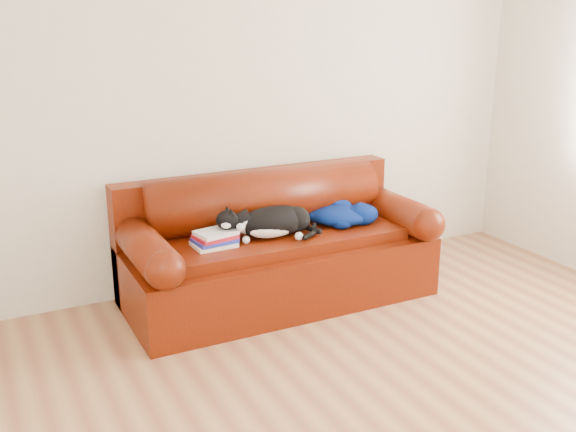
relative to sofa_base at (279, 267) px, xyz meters
name	(u,v)px	position (x,y,z in m)	size (l,w,h in m)	color
ground	(416,401)	(0.07, -1.49, -0.24)	(4.50, 4.50, 0.00)	brown
room_shell	(456,75)	(0.19, -1.48, 1.43)	(4.52, 4.02, 2.61)	beige
sofa_base	(279,267)	(0.00, 0.00, 0.00)	(2.10, 0.90, 0.50)	#3F0702
sofa_back	(264,216)	(0.00, 0.24, 0.30)	(2.10, 1.01, 0.88)	#3F0702
book_stack	(215,239)	(-0.49, -0.08, 0.31)	(0.28, 0.23, 0.10)	silver
cat	(273,222)	(-0.08, -0.08, 0.36)	(0.69, 0.36, 0.26)	black
blanket	(342,214)	(0.49, -0.03, 0.33)	(0.49, 0.44, 0.15)	#020E47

